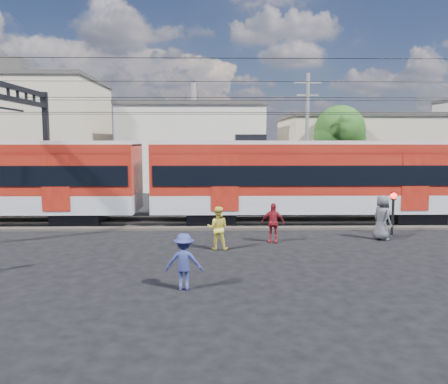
{
  "coord_description": "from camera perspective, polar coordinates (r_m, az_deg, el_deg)",
  "views": [
    {
      "loc": [
        0.09,
        -13.69,
        4.18
      ],
      "look_at": [
        0.4,
        5.0,
        1.97
      ],
      "focal_mm": 35.0,
      "sensor_mm": 36.0,
      "label": 1
    }
  ],
  "objects": [
    {
      "name": "pedestrian_e",
      "position": [
        19.57,
        19.95,
        -3.16
      ],
      "size": [
        0.92,
        1.09,
        1.9
      ],
      "primitive_type": "imported",
      "rotation": [
        0.0,
        0.0,
        1.97
      ],
      "color": "#454549",
      "rests_on": "ground"
    },
    {
      "name": "rail_near",
      "position": [
        21.31,
        -1.19,
        -4.08
      ],
      "size": [
        70.0,
        0.12,
        0.12
      ],
      "primitive_type": "cube",
      "color": "#59544C",
      "rests_on": "track_bed"
    },
    {
      "name": "ground",
      "position": [
        14.31,
        -1.3,
        -10.24
      ],
      "size": [
        120.0,
        120.0,
        0.0
      ],
      "primitive_type": "plane",
      "color": "black",
      "rests_on": "ground"
    },
    {
      "name": "tree_near",
      "position": [
        33.06,
        15.14,
        7.34
      ],
      "size": [
        3.82,
        3.64,
        6.72
      ],
      "color": "#382619",
      "rests_on": "ground"
    },
    {
      "name": "pedestrian_d",
      "position": [
        18.06,
        6.39,
        -4.03
      ],
      "size": [
        1.02,
        0.6,
        1.64
      ],
      "primitive_type": "imported",
      "rotation": [
        0.0,
        0.0,
        -0.23
      ],
      "color": "maroon",
      "rests_on": "ground"
    },
    {
      "name": "pedestrian_c",
      "position": [
        12.43,
        -5.25,
        -9.04
      ],
      "size": [
        1.07,
        0.65,
        1.61
      ],
      "primitive_type": "imported",
      "rotation": [
        0.0,
        0.0,
        3.09
      ],
      "color": "navy",
      "rests_on": "ground"
    },
    {
      "name": "building_west",
      "position": [
        41.38,
        -25.53,
        6.75
      ],
      "size": [
        14.28,
        10.2,
        9.3
      ],
      "color": "#BCAE90",
      "rests_on": "ground"
    },
    {
      "name": "commuter_train",
      "position": [
        22.34,
        12.17,
        2.03
      ],
      "size": [
        50.3,
        3.08,
        4.17
      ],
      "color": "black",
      "rests_on": "ground"
    },
    {
      "name": "catenary",
      "position": [
        23.4,
        -23.16,
        8.55
      ],
      "size": [
        70.0,
        9.3,
        7.52
      ],
      "color": "black",
      "rests_on": "ground"
    },
    {
      "name": "crossing_signal",
      "position": [
        20.7,
        21.22,
        -1.6
      ],
      "size": [
        0.28,
        0.28,
        1.93
      ],
      "color": "black",
      "rests_on": "ground"
    },
    {
      "name": "building_mideast",
      "position": [
        40.18,
        19.37,
        4.9
      ],
      "size": [
        16.32,
        10.2,
        6.3
      ],
      "color": "#BCAE90",
      "rests_on": "ground"
    },
    {
      "name": "utility_pole_mid",
      "position": [
        29.29,
        10.77,
        7.32
      ],
      "size": [
        1.8,
        0.24,
        8.5
      ],
      "color": "slate",
      "rests_on": "ground"
    },
    {
      "name": "pedestrian_b",
      "position": [
        16.81,
        -0.83,
        -4.73
      ],
      "size": [
        0.86,
        0.7,
        1.67
      ],
      "primitive_type": "imported",
      "rotation": [
        0.0,
        0.0,
        3.06
      ],
      "color": "gold",
      "rests_on": "ground"
    },
    {
      "name": "rail_far",
      "position": [
        22.79,
        -1.17,
        -3.37
      ],
      "size": [
        70.0,
        0.12,
        0.12
      ],
      "primitive_type": "cube",
      "color": "#59544C",
      "rests_on": "track_bed"
    },
    {
      "name": "building_midwest",
      "position": [
        40.74,
        -3.92,
        5.99
      ],
      "size": [
        12.24,
        12.24,
        7.3
      ],
      "color": "#BEB5A6",
      "rests_on": "ground"
    },
    {
      "name": "track_bed",
      "position": [
        22.07,
        -1.18,
        -4.02
      ],
      "size": [
        70.0,
        3.4,
        0.12
      ],
      "primitive_type": "cube",
      "color": "#2D2823",
      "rests_on": "ground"
    }
  ]
}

